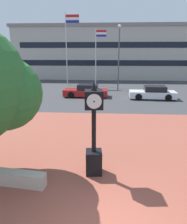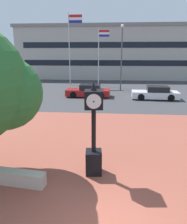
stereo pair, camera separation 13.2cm
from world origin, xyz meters
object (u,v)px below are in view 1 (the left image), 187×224
street_clock (94,133)px  car_street_mid (86,91)px  flagpole_primary (68,43)px  flagpole_secondary (97,53)px  street_lamp_post (119,52)px  civic_building (105,52)px  car_street_near (153,93)px  car_street_far (5,92)px

street_clock → car_street_mid: bearing=91.6°
flagpole_primary → flagpole_secondary: bearing=-0.0°
flagpole_primary → street_lamp_post: 7.74m
civic_building → flagpole_primary: bearing=-109.0°
car_street_near → flagpole_secondary: (-6.03, 8.68, 3.85)m
car_street_near → car_street_mid: size_ratio=1.00×
car_street_far → flagpole_secondary: 13.28m
car_street_near → street_clock: bearing=163.4°
car_street_near → civic_building: size_ratio=0.15×
car_street_far → street_lamp_post: street_lamp_post is taller
car_street_near → car_street_mid: (-6.69, 0.68, 0.00)m
flagpole_primary → street_lamp_post: bearing=-29.1°
flagpole_secondary → flagpole_primary: bearing=180.0°
car_street_near → flagpole_secondary: flagpole_secondary is taller
car_street_far → flagpole_primary: flagpole_primary is taller
car_street_near → car_street_far: size_ratio=1.06×
car_street_mid → street_clock: bearing=-171.7°
car_street_near → car_street_far: bearing=94.4°
flagpole_secondary → car_street_near: bearing=-55.2°
civic_building → street_lamp_post: bearing=-83.7°
flagpole_primary → civic_building: flagpole_primary is taller
street_clock → street_lamp_post: (1.71, 19.08, 2.92)m
civic_building → street_lamp_post: (1.93, -17.50, 0.06)m
car_street_far → flagpole_secondary: flagpole_secondary is taller
car_street_far → civic_building: (9.72, 22.89, 3.90)m
flagpole_primary → civic_building: 14.63m
car_street_mid → flagpole_primary: 10.04m
flagpole_primary → flagpole_secondary: flagpole_primary is taller
street_clock → car_street_far: bearing=120.8°
street_clock → car_street_mid: size_ratio=0.76×
street_clock → civic_building: bearing=85.2°
car_street_near → street_lamp_post: street_lamp_post is taller
car_street_far → street_lamp_post: size_ratio=0.57×
flagpole_primary → car_street_far: bearing=-118.6°
car_street_mid → street_lamp_post: street_lamp_post is taller
car_street_far → flagpole_primary: size_ratio=0.46×
flagpole_primary → street_lamp_post: (6.69, -3.73, -1.17)m
car_street_mid → civic_building: bearing=-2.4°
street_clock → flagpole_secondary: 23.00m
car_street_mid → street_lamp_post: size_ratio=0.61×
car_street_mid → flagpole_secondary: bearing=-3.1°
flagpole_secondary → civic_building: 13.80m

